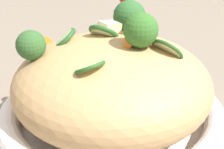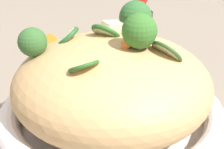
# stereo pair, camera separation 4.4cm
# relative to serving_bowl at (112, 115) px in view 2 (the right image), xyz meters

# --- Properties ---
(ground_plane) EXTENTS (3.00, 3.00, 0.00)m
(ground_plane) POSITION_rel_serving_bowl_xyz_m (0.00, 0.00, -0.03)
(ground_plane) COLOR gray
(serving_bowl) EXTENTS (0.33, 0.33, 0.05)m
(serving_bowl) POSITION_rel_serving_bowl_xyz_m (0.00, 0.00, 0.00)
(serving_bowl) COLOR white
(serving_bowl) RESTS_ON ground_plane
(noodle_heap) EXTENTS (0.28, 0.28, 0.12)m
(noodle_heap) POSITION_rel_serving_bowl_xyz_m (0.00, -0.00, 0.06)
(noodle_heap) COLOR tan
(noodle_heap) RESTS_ON serving_bowl
(broccoli_florets) EXTENTS (0.15, 0.21, 0.08)m
(broccoli_florets) POSITION_rel_serving_bowl_xyz_m (0.03, -0.01, 0.13)
(broccoli_florets) COLOR #99B66F
(broccoli_florets) RESTS_ON serving_bowl
(carrot_coins) EXTENTS (0.13, 0.16, 0.05)m
(carrot_coins) POSITION_rel_serving_bowl_xyz_m (0.02, -0.01, 0.11)
(carrot_coins) COLOR orange
(carrot_coins) RESTS_ON serving_bowl
(zucchini_slices) EXTENTS (0.15, 0.16, 0.04)m
(zucchini_slices) POSITION_rel_serving_bowl_xyz_m (0.01, 0.01, 0.11)
(zucchini_slices) COLOR beige
(zucchini_slices) RESTS_ON serving_bowl
(chicken_chunks) EXTENTS (0.05, 0.06, 0.03)m
(chicken_chunks) POSITION_rel_serving_bowl_xyz_m (0.03, -0.03, 0.12)
(chicken_chunks) COLOR beige
(chicken_chunks) RESTS_ON serving_bowl
(soy_sauce_bottle) EXTENTS (0.05, 0.05, 0.15)m
(soy_sauce_bottle) POSITION_rel_serving_bowl_xyz_m (0.22, -0.12, 0.04)
(soy_sauce_bottle) COLOR black
(soy_sauce_bottle) RESTS_ON ground_plane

